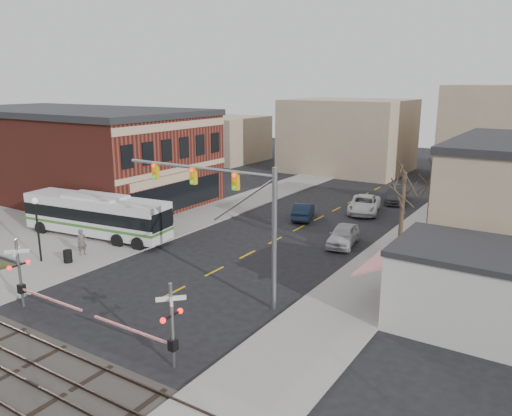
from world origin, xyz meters
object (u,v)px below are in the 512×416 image
(traffic_signal_mast, at_px, (230,202))
(car_b, at_px, (303,211))
(rr_crossing_east, at_px, (165,324))
(street_lamp, at_px, (36,216))
(rr_crossing_west, at_px, (24,276))
(car_c, at_px, (364,204))
(car_a, at_px, (343,235))
(transit_bus, at_px, (96,215))
(trash_bin, at_px, (68,256))
(pedestrian_far, at_px, (116,235))
(car_d, at_px, (396,195))
(pedestrian_near, at_px, (82,242))

(traffic_signal_mast, height_order, car_b, traffic_signal_mast)
(rr_crossing_east, bearing_deg, traffic_signal_mast, 103.15)
(rr_crossing_east, distance_m, street_lamp, 17.14)
(rr_crossing_west, xyz_separation_m, car_c, (8.11, 30.44, -1.15))
(car_a, bearing_deg, car_c, 92.02)
(transit_bus, distance_m, car_c, 24.76)
(car_c, bearing_deg, trash_bin, -130.67)
(transit_bus, xyz_separation_m, car_a, (17.68, 8.92, -1.08))
(street_lamp, bearing_deg, car_c, 61.23)
(street_lamp, distance_m, trash_bin, 3.44)
(car_a, relative_size, pedestrian_far, 3.17)
(car_d, relative_size, pedestrian_far, 3.58)
(street_lamp, height_order, car_d, street_lamp)
(trash_bin, xyz_separation_m, pedestrian_near, (-0.40, 1.57, 0.52))
(rr_crossing_east, relative_size, car_a, 1.19)
(traffic_signal_mast, height_order, pedestrian_far, traffic_signal_mast)
(rr_crossing_east, height_order, car_d, rr_crossing_east)
(car_c, bearing_deg, car_a, -92.20)
(trash_bin, height_order, car_b, car_b)
(pedestrian_near, relative_size, pedestrian_far, 1.30)
(traffic_signal_mast, xyz_separation_m, car_a, (1.65, 12.63, -4.97))
(car_b, relative_size, pedestrian_near, 2.38)
(rr_crossing_west, xyz_separation_m, car_b, (4.16, 25.24, -1.22))
(transit_bus, bearing_deg, car_c, 51.34)
(street_lamp, distance_m, car_c, 29.23)
(rr_crossing_east, bearing_deg, car_c, 94.35)
(rr_crossing_east, xyz_separation_m, car_b, (-6.27, 25.31, -1.22))
(transit_bus, height_order, car_c, transit_bus)
(car_a, xyz_separation_m, pedestrian_near, (-14.86, -12.68, 0.28))
(traffic_signal_mast, height_order, pedestrian_near, traffic_signal_mast)
(rr_crossing_east, distance_m, pedestrian_far, 18.24)
(car_d, distance_m, pedestrian_far, 29.45)
(pedestrian_near, bearing_deg, rr_crossing_west, -132.02)
(pedestrian_near, bearing_deg, street_lamp, 166.96)
(car_c, height_order, pedestrian_far, car_c)
(car_d, bearing_deg, car_c, -115.43)
(rr_crossing_west, distance_m, car_b, 25.61)
(trash_bin, bearing_deg, car_d, 66.32)
(traffic_signal_mast, relative_size, car_c, 1.80)
(car_d, bearing_deg, pedestrian_far, -131.78)
(rr_crossing_west, relative_size, street_lamp, 1.23)
(rr_crossing_east, xyz_separation_m, pedestrian_far, (-14.85, 10.52, -1.11))
(traffic_signal_mast, height_order, trash_bin, traffic_signal_mast)
(transit_bus, distance_m, trash_bin, 6.37)
(traffic_signal_mast, distance_m, car_b, 19.07)
(traffic_signal_mast, relative_size, pedestrian_near, 5.51)
(street_lamp, relative_size, car_d, 0.86)
(rr_crossing_east, xyz_separation_m, street_lamp, (-16.34, 4.99, 1.40))
(trash_bin, height_order, car_a, car_a)
(pedestrian_far, bearing_deg, pedestrian_near, -147.97)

